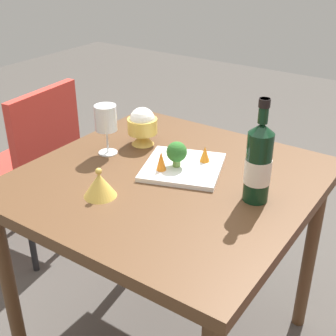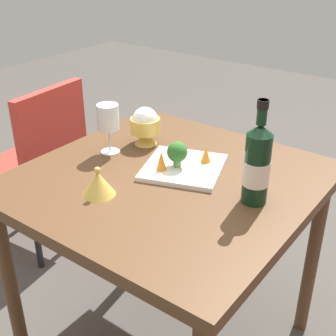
{
  "view_description": "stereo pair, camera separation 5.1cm",
  "coord_description": "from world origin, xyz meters",
  "px_view_note": "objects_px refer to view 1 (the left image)",
  "views": [
    {
      "loc": [
        -1.08,
        -0.74,
        1.46
      ],
      "look_at": [
        0.0,
        0.0,
        0.78
      ],
      "focal_mm": 48.98,
      "sensor_mm": 36.0,
      "label": 1
    },
    {
      "loc": [
        -1.05,
        -0.78,
        1.46
      ],
      "look_at": [
        0.0,
        0.0,
        0.78
      ],
      "focal_mm": 48.98,
      "sensor_mm": 36.0,
      "label": 2
    }
  ],
  "objects_px": {
    "chair_by_wall": "(37,155)",
    "rice_bowl": "(142,125)",
    "rice_bowl_lid": "(100,185)",
    "carrot_garnish_left": "(162,160)",
    "carrot_garnish_right": "(205,154)",
    "serving_plate": "(183,167)",
    "wine_bottle": "(258,163)",
    "broccoli_floret": "(177,153)",
    "wine_glass": "(106,119)"
  },
  "relations": [
    {
      "from": "chair_by_wall",
      "to": "broccoli_floret",
      "type": "distance_m",
      "value": 0.91
    },
    {
      "from": "wine_bottle",
      "to": "rice_bowl_lid",
      "type": "xyz_separation_m",
      "value": [
        -0.24,
        0.39,
        -0.08
      ]
    },
    {
      "from": "rice_bowl_lid",
      "to": "serving_plate",
      "type": "bearing_deg",
      "value": -21.38
    },
    {
      "from": "rice_bowl",
      "to": "carrot_garnish_right",
      "type": "distance_m",
      "value": 0.28
    },
    {
      "from": "chair_by_wall",
      "to": "rice_bowl_lid",
      "type": "bearing_deg",
      "value": -122.0
    },
    {
      "from": "rice_bowl",
      "to": "chair_by_wall",
      "type": "bearing_deg",
      "value": 89.3
    },
    {
      "from": "broccoli_floret",
      "to": "wine_glass",
      "type": "bearing_deg",
      "value": 95.63
    },
    {
      "from": "carrot_garnish_left",
      "to": "carrot_garnish_right",
      "type": "xyz_separation_m",
      "value": [
        0.13,
        -0.08,
        -0.01
      ]
    },
    {
      "from": "wine_bottle",
      "to": "broccoli_floret",
      "type": "relative_size",
      "value": 3.64
    },
    {
      "from": "chair_by_wall",
      "to": "rice_bowl_lid",
      "type": "xyz_separation_m",
      "value": [
        -0.38,
        -0.75,
        0.26
      ]
    },
    {
      "from": "carrot_garnish_left",
      "to": "wine_glass",
      "type": "bearing_deg",
      "value": 85.59
    },
    {
      "from": "serving_plate",
      "to": "carrot_garnish_left",
      "type": "height_order",
      "value": "carrot_garnish_left"
    },
    {
      "from": "rice_bowl_lid",
      "to": "carrot_garnish_left",
      "type": "xyz_separation_m",
      "value": [
        0.22,
        -0.07,
        0.01
      ]
    },
    {
      "from": "wine_bottle",
      "to": "wine_glass",
      "type": "xyz_separation_m",
      "value": [
        -0.0,
        0.57,
        0.01
      ]
    },
    {
      "from": "wine_bottle",
      "to": "carrot_garnish_left",
      "type": "bearing_deg",
      "value": 94.07
    },
    {
      "from": "chair_by_wall",
      "to": "rice_bowl",
      "type": "relative_size",
      "value": 6.0
    },
    {
      "from": "wine_glass",
      "to": "rice_bowl_lid",
      "type": "bearing_deg",
      "value": -143.43
    },
    {
      "from": "rice_bowl",
      "to": "broccoli_floret",
      "type": "relative_size",
      "value": 1.65
    },
    {
      "from": "rice_bowl_lid",
      "to": "broccoli_floret",
      "type": "xyz_separation_m",
      "value": [
        0.27,
        -0.1,
        0.03
      ]
    },
    {
      "from": "wine_glass",
      "to": "carrot_garnish_right",
      "type": "bearing_deg",
      "value": -71.62
    },
    {
      "from": "carrot_garnish_left",
      "to": "carrot_garnish_right",
      "type": "bearing_deg",
      "value": -33.18
    },
    {
      "from": "wine_bottle",
      "to": "broccoli_floret",
      "type": "distance_m",
      "value": 0.3
    },
    {
      "from": "broccoli_floret",
      "to": "carrot_garnish_right",
      "type": "relative_size",
      "value": 1.6
    },
    {
      "from": "chair_by_wall",
      "to": "carrot_garnish_left",
      "type": "height_order",
      "value": "chair_by_wall"
    },
    {
      "from": "chair_by_wall",
      "to": "rice_bowl",
      "type": "height_order",
      "value": "rice_bowl"
    },
    {
      "from": "wine_glass",
      "to": "serving_plate",
      "type": "relative_size",
      "value": 0.56
    },
    {
      "from": "rice_bowl_lid",
      "to": "carrot_garnish_right",
      "type": "height_order",
      "value": "rice_bowl_lid"
    },
    {
      "from": "serving_plate",
      "to": "rice_bowl_lid",
      "type": "bearing_deg",
      "value": 158.62
    },
    {
      "from": "wine_glass",
      "to": "chair_by_wall",
      "type": "bearing_deg",
      "value": 76.22
    },
    {
      "from": "rice_bowl",
      "to": "carrot_garnish_left",
      "type": "distance_m",
      "value": 0.25
    },
    {
      "from": "wine_glass",
      "to": "rice_bowl",
      "type": "bearing_deg",
      "value": -22.26
    },
    {
      "from": "broccoli_floret",
      "to": "carrot_garnish_left",
      "type": "relative_size",
      "value": 1.31
    },
    {
      "from": "wine_glass",
      "to": "broccoli_floret",
      "type": "relative_size",
      "value": 2.09
    },
    {
      "from": "rice_bowl",
      "to": "serving_plate",
      "type": "bearing_deg",
      "value": -110.61
    },
    {
      "from": "wine_glass",
      "to": "carrot_garnish_left",
      "type": "xyz_separation_m",
      "value": [
        -0.02,
        -0.25,
        -0.08
      ]
    },
    {
      "from": "chair_by_wall",
      "to": "rice_bowl",
      "type": "distance_m",
      "value": 0.7
    },
    {
      "from": "wine_bottle",
      "to": "rice_bowl",
      "type": "relative_size",
      "value": 2.2
    },
    {
      "from": "rice_bowl",
      "to": "carrot_garnish_right",
      "type": "xyz_separation_m",
      "value": [
        -0.02,
        -0.28,
        -0.03
      ]
    },
    {
      "from": "serving_plate",
      "to": "carrot_garnish_left",
      "type": "bearing_deg",
      "value": 148.39
    },
    {
      "from": "chair_by_wall",
      "to": "carrot_garnish_right",
      "type": "height_order",
      "value": "chair_by_wall"
    },
    {
      "from": "chair_by_wall",
      "to": "rice_bowl_lid",
      "type": "relative_size",
      "value": 8.5
    },
    {
      "from": "carrot_garnish_left",
      "to": "rice_bowl",
      "type": "bearing_deg",
      "value": 51.73
    },
    {
      "from": "rice_bowl_lid",
      "to": "carrot_garnish_left",
      "type": "relative_size",
      "value": 1.52
    },
    {
      "from": "wine_bottle",
      "to": "rice_bowl_lid",
      "type": "relative_size",
      "value": 3.12
    },
    {
      "from": "rice_bowl",
      "to": "wine_glass",
      "type": "bearing_deg",
      "value": 157.74
    },
    {
      "from": "wine_bottle",
      "to": "rice_bowl_lid",
      "type": "distance_m",
      "value": 0.47
    },
    {
      "from": "wine_bottle",
      "to": "rice_bowl_lid",
      "type": "bearing_deg",
      "value": 121.76
    },
    {
      "from": "carrot_garnish_left",
      "to": "serving_plate",
      "type": "bearing_deg",
      "value": -31.61
    },
    {
      "from": "rice_bowl_lid",
      "to": "carrot_garnish_left",
      "type": "bearing_deg",
      "value": -18.02
    },
    {
      "from": "chair_by_wall",
      "to": "wine_glass",
      "type": "xyz_separation_m",
      "value": [
        -0.14,
        -0.58,
        0.35
      ]
    }
  ]
}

